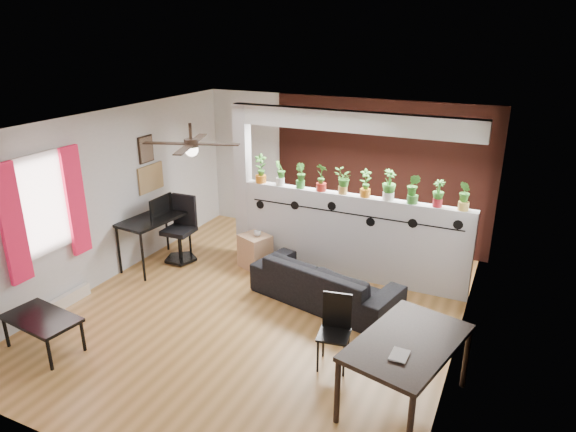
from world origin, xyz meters
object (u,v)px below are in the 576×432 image
Objects in this scene: potted_plant_7 at (413,188)px; folding_chair at (336,324)px; potted_plant_6 at (389,184)px; potted_plant_0 at (261,168)px; potted_plant_8 at (438,193)px; sofa at (325,283)px; potted_plant_4 at (343,180)px; cup at (257,233)px; potted_plant_9 at (465,195)px; office_chair at (181,233)px; dining_table at (407,347)px; potted_plant_1 at (280,172)px; potted_plant_5 at (366,182)px; cube_shelf at (255,251)px; computer_desk at (154,222)px; potted_plant_2 at (300,175)px; coffee_table at (42,320)px; ceiling_fan at (191,146)px; potted_plant_3 at (321,176)px.

potted_plant_7 is 0.49× the size of folding_chair.
potted_plant_6 is 0.51× the size of folding_chair.
potted_plant_8 is at bearing 0.00° from potted_plant_0.
sofa is at bearing -122.35° from potted_plant_6.
potted_plant_4 reaches higher than cup.
cup is at bearing -173.65° from potted_plant_9.
office_chair is at bearing -170.36° from potted_plant_7.
folding_chair is at bearing 158.16° from dining_table.
potted_plant_1 is 0.94× the size of potted_plant_5.
potted_plant_4 is 0.71× the size of cube_shelf.
potted_plant_0 is at bearing 33.25° from computer_desk.
potted_plant_1 reaches higher than folding_chair.
potted_plant_0 reaches higher than cup.
potted_plant_2 is 0.90× the size of potted_plant_7.
potted_plant_5 is 0.21× the size of sofa.
cup is 0.13× the size of folding_chair.
potted_plant_5 is 4.69m from coffee_table.
potted_plant_4 is at bearing 51.64° from ceiling_fan.
potted_plant_2 is at bearing 180.00° from potted_plant_4.
cube_shelf is at bearing -81.21° from potted_plant_0.
potted_plant_9 is 4.53m from office_chair.
cube_shelf is at bearing -152.37° from potted_plant_2.
potted_plant_2 is at bearing 180.00° from potted_plant_9.
potted_plant_2 is 1.77m from sofa.
potted_plant_9 is at bearing -137.61° from sofa.
potted_plant_6 reaches higher than potted_plant_3.
potted_plant_7 is (1.76, 0.00, 0.02)m from potted_plant_2.
potted_plant_6 is at bearing 31.12° from cube_shelf.
potted_plant_0 reaches higher than potted_plant_5.
ceiling_fan is 3.15m from potted_plant_7.
potted_plant_4 reaches higher than potted_plant_8.
computer_desk is 0.77× the size of dining_table.
potted_plant_6 is at bearing 90.70° from folding_chair.
coffee_table is at bearing -83.31° from computer_desk.
potted_plant_4 is at bearing 108.20° from folding_chair.
sofa is 1.56m from cup.
potted_plant_4 is 0.19× the size of sofa.
potted_plant_6 reaches higher than computer_desk.
potted_plant_5 reaches higher than cube_shelf.
potted_plant_0 is (0.02, 1.80, -0.71)m from ceiling_fan.
potted_plant_8 is 0.19× the size of sofa.
office_chair is at bearing -145.61° from cube_shelf.
dining_table is at bearing -85.10° from potted_plant_8.
office_chair is (-3.66, -0.62, -1.10)m from potted_plant_7.
sofa is 2.27m from dining_table.
potted_plant_1 is at bearing -180.00° from potted_plant_9.
potted_plant_6 reaches higher than potted_plant_7.
computer_desk is at bearing 150.03° from ceiling_fan.
potted_plant_7 is 2.76m from cube_shelf.
potted_plant_9 is (2.11, 0.00, -0.01)m from potted_plant_3.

